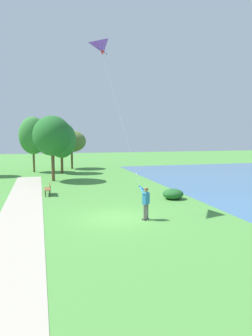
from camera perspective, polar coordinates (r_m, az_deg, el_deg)
name	(u,v)px	position (r m, az deg, el deg)	size (l,w,h in m)	color
ground_plane	(116,218)	(16.77, -1.87, -9.34)	(120.00, 120.00, 0.00)	#4C8E3D
walkway_path	(21,215)	(18.35, -19.10, -8.29)	(2.40, 32.00, 0.02)	#ADA393
person_kite_flyer	(146,200)	(16.20, 3.70, -6.09)	(0.57, 0.61, 1.83)	#232328
flying_kite	(108,48)	(18.14, -3.44, 21.57)	(2.04, 2.72, 7.92)	purple
park_bench_near_walkway	(48,188)	(23.61, -14.37, -3.69)	(0.47, 1.51, 0.88)	brown
tree_horizon_far	(72,141)	(40.91, -10.19, 4.93)	(3.79, 3.73, 5.06)	brown
tree_behind_path	(52,136)	(30.28, -13.68, 5.88)	(3.71, 4.24, 6.35)	brown
tree_treeline_left	(33,136)	(38.28, -17.07, 5.85)	(3.33, 2.92, 6.68)	brown
tree_lakeside_far	(61,140)	(36.17, -12.04, 5.19)	(3.40, 3.17, 6.04)	brown
lakeside_shrub	(173,194)	(21.70, 8.82, -4.83)	(1.48, 1.36, 0.72)	#236028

